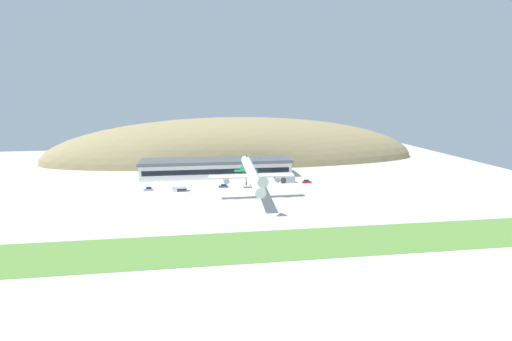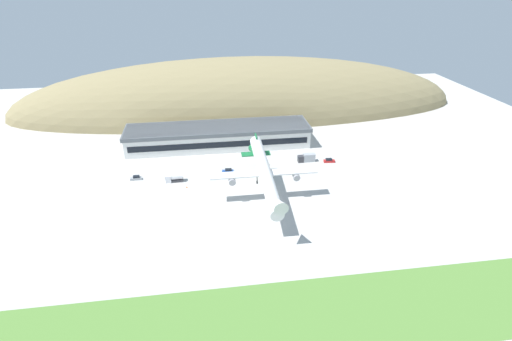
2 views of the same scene
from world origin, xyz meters
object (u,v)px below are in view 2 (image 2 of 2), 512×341
at_px(terminal_building, 218,135).
at_px(service_car_2, 329,161).
at_px(service_car_0, 136,178).
at_px(service_car_1, 228,171).
at_px(box_truck, 174,178).
at_px(fuel_truck, 307,158).
at_px(cargo_airplane, 265,172).
at_px(traffic_cone_0, 187,187).
at_px(traffic_cone_1, 229,177).

height_order(terminal_building, service_car_2, terminal_building).
height_order(service_car_0, service_car_1, service_car_0).
relative_size(service_car_2, box_truck, 0.71).
bearing_deg(terminal_building, service_car_0, -139.96).
relative_size(service_car_0, service_car_2, 0.91).
bearing_deg(fuel_truck, service_car_2, -12.39).
xyz_separation_m(terminal_building, box_truck, (-18.37, -31.03, -3.67)).
relative_size(cargo_airplane, traffic_cone_0, 92.58).
relative_size(service_car_0, traffic_cone_1, 7.26).
relative_size(service_car_1, box_truck, 0.70).
xyz_separation_m(box_truck, traffic_cone_1, (20.43, -0.35, -1.31)).
distance_m(service_car_2, fuel_truck, 9.22).
distance_m(service_car_1, service_car_2, 41.82).
relative_size(box_truck, traffic_cone_0, 11.21).
xyz_separation_m(terminal_building, fuel_truck, (34.64, -21.39, -3.71)).
bearing_deg(service_car_2, service_car_0, -176.90).
bearing_deg(terminal_building, box_truck, -120.63).
bearing_deg(fuel_truck, service_car_0, -174.82).
xyz_separation_m(terminal_building, service_car_1, (1.89, -26.45, -4.66)).
distance_m(terminal_building, service_car_1, 26.93).
bearing_deg(service_car_1, service_car_0, -178.28).
relative_size(box_truck, traffic_cone_1, 11.21).
distance_m(cargo_airplane, box_truck, 36.75).
distance_m(terminal_building, service_car_2, 49.68).
bearing_deg(terminal_building, traffic_cone_0, -110.77).
relative_size(cargo_airplane, service_car_2, 11.64).
distance_m(cargo_airplane, fuel_truck, 36.43).
xyz_separation_m(cargo_airplane, box_truck, (-30.86, 17.86, -8.93)).
bearing_deg(service_car_1, fuel_truck, 8.79).
relative_size(service_car_0, traffic_cone_0, 7.26).
xyz_separation_m(fuel_truck, traffic_cone_0, (-48.50, -15.15, -1.27)).
bearing_deg(box_truck, traffic_cone_0, -50.68).
bearing_deg(traffic_cone_0, traffic_cone_1, 17.97).
relative_size(terminal_building, box_truck, 12.36).
bearing_deg(traffic_cone_1, service_car_0, 173.61).
bearing_deg(cargo_airplane, service_car_1, 115.28).
distance_m(cargo_airplane, service_car_1, 26.72).
bearing_deg(cargo_airplane, service_car_2, 39.37).
bearing_deg(terminal_building, fuel_truck, -31.69).
bearing_deg(fuel_truck, traffic_cone_0, -162.65).
xyz_separation_m(service_car_1, traffic_cone_0, (-15.75, -10.09, -0.32)).
bearing_deg(fuel_truck, terminal_building, 148.31).
xyz_separation_m(terminal_building, cargo_airplane, (12.49, -48.89, 5.25)).
bearing_deg(service_car_0, terminal_building, 40.04).
height_order(terminal_building, cargo_airplane, cargo_airplane).
bearing_deg(traffic_cone_1, box_truck, 179.01).
bearing_deg(cargo_airplane, fuel_truck, 51.14).
relative_size(service_car_1, fuel_truck, 0.64).
bearing_deg(traffic_cone_0, box_truck, 129.32).
xyz_separation_m(terminal_building, traffic_cone_0, (-13.86, -36.54, -4.98)).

